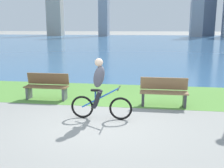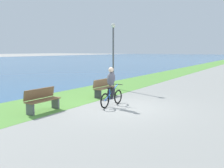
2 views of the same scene
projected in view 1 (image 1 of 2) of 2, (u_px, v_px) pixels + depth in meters
name	position (u px, v px, depth m)	size (l,w,h in m)	color
ground_plane	(97.00, 125.00, 6.97)	(300.00, 300.00, 0.00)	gray
grass_strip_bayside	(114.00, 94.00, 10.19)	(120.00, 3.41, 0.01)	#59933D
bay_water_surface	(144.00, 41.00, 47.37)	(300.00, 73.43, 0.00)	#386693
cyclist_lead	(100.00, 89.00, 7.27)	(1.70, 0.52, 1.67)	black
bench_near_path	(47.00, 86.00, 9.39)	(1.50, 0.47, 0.90)	brown
bench_far_along_path	(164.00, 92.00, 8.59)	(1.50, 0.47, 0.90)	olive
city_skyline_far_shore	(165.00, 1.00, 71.37)	(53.24, 11.06, 26.88)	#B7B7BC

